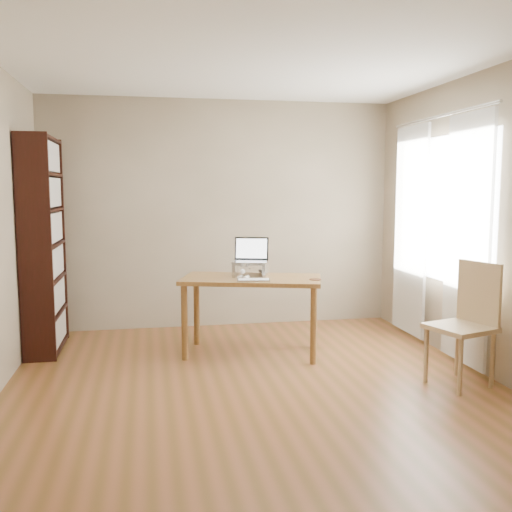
% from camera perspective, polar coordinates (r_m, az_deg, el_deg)
% --- Properties ---
extents(room, '(4.04, 4.54, 2.64)m').
position_cam_1_polar(room, '(4.40, 0.53, 2.92)').
color(room, brown).
rests_on(room, ground).
extents(bookshelf, '(0.30, 0.90, 2.10)m').
position_cam_1_polar(bookshelf, '(5.95, -20.46, 1.06)').
color(bookshelf, black).
rests_on(bookshelf, ground).
extents(curtains, '(0.03, 1.90, 2.25)m').
position_cam_1_polar(curtains, '(5.80, 17.56, 2.24)').
color(curtains, white).
rests_on(curtains, ground).
extents(desk, '(1.45, 1.01, 0.75)m').
position_cam_1_polar(desk, '(5.48, -0.45, -3.24)').
color(desk, brown).
rests_on(desk, ground).
extents(laptop_stand, '(0.32, 0.25, 0.13)m').
position_cam_1_polar(laptop_stand, '(5.53, -0.60, -1.18)').
color(laptop_stand, silver).
rests_on(laptop_stand, desk).
extents(laptop, '(0.39, 0.37, 0.24)m').
position_cam_1_polar(laptop, '(5.57, -0.71, 0.01)').
color(laptop, silver).
rests_on(laptop, laptop_stand).
extents(keyboard, '(0.32, 0.18, 0.02)m').
position_cam_1_polar(keyboard, '(5.24, -0.23, -2.42)').
color(keyboard, silver).
rests_on(keyboard, desk).
extents(coaster, '(0.11, 0.11, 0.01)m').
position_cam_1_polar(coaster, '(5.35, 5.96, -2.35)').
color(coaster, brown).
rests_on(coaster, desk).
extents(cat, '(0.25, 0.49, 0.16)m').
position_cam_1_polar(cat, '(5.56, -0.86, -1.30)').
color(cat, '#494239').
rests_on(cat, desk).
extents(chair, '(0.56, 0.56, 1.00)m').
position_cam_1_polar(chair, '(4.95, 20.55, -5.93)').
color(chair, tan).
rests_on(chair, ground).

